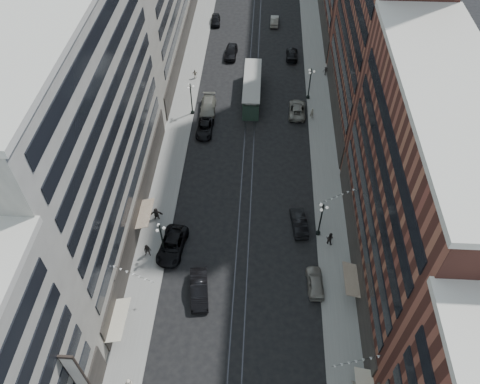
% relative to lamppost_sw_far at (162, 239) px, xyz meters
% --- Properties ---
extents(ground, '(220.00, 220.00, 0.00)m').
position_rel_lamppost_sw_far_xyz_m(ground, '(9.20, 32.00, -3.10)').
color(ground, black).
rests_on(ground, ground).
extents(sidewalk_west, '(4.00, 180.00, 0.15)m').
position_rel_lamppost_sw_far_xyz_m(sidewalk_west, '(-1.80, 42.00, -3.02)').
color(sidewalk_west, gray).
rests_on(sidewalk_west, ground).
extents(sidewalk_east, '(4.00, 180.00, 0.15)m').
position_rel_lamppost_sw_far_xyz_m(sidewalk_east, '(20.20, 42.00, -3.02)').
color(sidewalk_east, gray).
rests_on(sidewalk_east, ground).
extents(rail_west, '(0.12, 180.00, 0.02)m').
position_rel_lamppost_sw_far_xyz_m(rail_west, '(8.50, 42.00, -3.09)').
color(rail_west, '#2D2D33').
rests_on(rail_west, ground).
extents(rail_east, '(0.12, 180.00, 0.02)m').
position_rel_lamppost_sw_far_xyz_m(rail_east, '(9.90, 42.00, -3.09)').
color(rail_east, '#2D2D33').
rests_on(rail_east, ground).
extents(building_west_mid, '(8.00, 36.00, 28.00)m').
position_rel_lamppost_sw_far_xyz_m(building_west_mid, '(-7.80, 5.00, 10.90)').
color(building_west_mid, '#A09B8E').
rests_on(building_west_mid, ground).
extents(building_east_mid, '(8.00, 30.00, 24.00)m').
position_rel_lamppost_sw_far_xyz_m(building_east_mid, '(26.20, -0.00, 8.90)').
color(building_east_mid, brown).
rests_on(building_east_mid, ground).
extents(lamppost_sw_far, '(1.03, 1.14, 5.52)m').
position_rel_lamppost_sw_far_xyz_m(lamppost_sw_far, '(0.00, 0.00, 0.00)').
color(lamppost_sw_far, black).
rests_on(lamppost_sw_far, sidewalk_west).
extents(lamppost_sw_mid, '(1.03, 1.14, 5.52)m').
position_rel_lamppost_sw_far_xyz_m(lamppost_sw_mid, '(0.00, 27.00, 0.00)').
color(lamppost_sw_mid, black).
rests_on(lamppost_sw_mid, sidewalk_west).
extents(lamppost_se_far, '(1.03, 1.14, 5.52)m').
position_rel_lamppost_sw_far_xyz_m(lamppost_se_far, '(18.40, 4.00, 0.00)').
color(lamppost_se_far, black).
rests_on(lamppost_se_far, sidewalk_east).
extents(lamppost_se_mid, '(1.03, 1.14, 5.52)m').
position_rel_lamppost_sw_far_xyz_m(lamppost_se_mid, '(18.40, 32.00, 0.00)').
color(lamppost_se_mid, black).
rests_on(lamppost_se_mid, sidewalk_east).
extents(streetcar, '(2.75, 12.43, 3.44)m').
position_rel_lamppost_sw_far_xyz_m(streetcar, '(9.20, 31.80, -1.51)').
color(streetcar, '#263C2F').
rests_on(streetcar, ground).
extents(car_2, '(3.50, 6.36, 1.69)m').
position_rel_lamppost_sw_far_xyz_m(car_2, '(0.80, 0.77, -2.25)').
color(car_2, black).
rests_on(car_2, ground).
extents(car_4, '(2.03, 4.56, 1.52)m').
position_rel_lamppost_sw_far_xyz_m(car_4, '(17.60, -3.35, -2.33)').
color(car_4, gray).
rests_on(car_4, ground).
extents(car_5, '(2.60, 5.60, 1.78)m').
position_rel_lamppost_sw_far_xyz_m(car_5, '(4.70, -5.02, -2.21)').
color(car_5, black).
rests_on(car_5, ground).
extents(pedestrian_2, '(0.93, 0.52, 1.90)m').
position_rel_lamppost_sw_far_xyz_m(pedestrian_2, '(-1.91, -0.31, -2.00)').
color(pedestrian_2, black).
rests_on(pedestrian_2, sidewalk_west).
extents(car_7, '(2.46, 5.20, 1.43)m').
position_rel_lamppost_sw_far_xyz_m(car_7, '(2.40, 22.65, -2.38)').
color(car_7, black).
rests_on(car_7, ground).
extents(car_8, '(2.54, 5.92, 1.70)m').
position_rel_lamppost_sw_far_xyz_m(car_8, '(2.40, 27.80, -2.25)').
color(car_8, slate).
rests_on(car_8, ground).
extents(car_9, '(2.08, 4.59, 1.53)m').
position_rel_lamppost_sw_far_xyz_m(car_9, '(1.07, 56.09, -2.33)').
color(car_9, black).
rests_on(car_9, ground).
extents(car_10, '(2.30, 5.07, 1.61)m').
position_rel_lamppost_sw_far_xyz_m(car_10, '(16.06, 5.12, -2.29)').
color(car_10, black).
rests_on(car_10, ground).
extents(car_11, '(2.76, 5.63, 1.54)m').
position_rel_lamppost_sw_far_xyz_m(car_11, '(16.47, 28.00, -2.33)').
color(car_11, slate).
rests_on(car_11, ground).
extents(car_12, '(2.17, 5.02, 1.44)m').
position_rel_lamppost_sw_far_xyz_m(car_12, '(16.00, 44.25, -2.38)').
color(car_12, black).
rests_on(car_12, ground).
extents(car_13, '(2.37, 5.30, 1.77)m').
position_rel_lamppost_sw_far_xyz_m(car_13, '(4.95, 44.13, -2.21)').
color(car_13, black).
rests_on(car_13, ground).
extents(car_14, '(1.72, 4.56, 1.49)m').
position_rel_lamppost_sw_far_xyz_m(car_14, '(12.80, 56.39, -2.35)').
color(car_14, slate).
rests_on(car_14, ground).
extents(pedestrian_5, '(1.75, 0.67, 1.84)m').
position_rel_lamppost_sw_far_xyz_m(pedestrian_5, '(-1.90, 5.35, -2.03)').
color(pedestrian_5, black).
rests_on(pedestrian_5, sidewalk_west).
extents(pedestrian_6, '(0.96, 0.45, 1.62)m').
position_rel_lamppost_sw_far_xyz_m(pedestrian_6, '(-0.71, 36.68, -2.14)').
color(pedestrian_6, '#A89D8B').
rests_on(pedestrian_6, sidewalk_west).
extents(pedestrian_7, '(1.04, 0.84, 1.87)m').
position_rel_lamppost_sw_far_xyz_m(pedestrian_7, '(19.62, 2.63, -2.01)').
color(pedestrian_7, black).
rests_on(pedestrian_7, sidewalk_east).
extents(pedestrian_8, '(0.75, 0.62, 1.75)m').
position_rel_lamppost_sw_far_xyz_m(pedestrian_8, '(18.70, 26.90, -2.07)').
color(pedestrian_8, gray).
rests_on(pedestrian_8, sidewalk_east).
extents(pedestrian_9, '(1.09, 0.70, 1.57)m').
position_rel_lamppost_sw_far_xyz_m(pedestrian_9, '(21.69, 38.77, -2.16)').
color(pedestrian_9, black).
rests_on(pedestrian_9, sidewalk_east).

